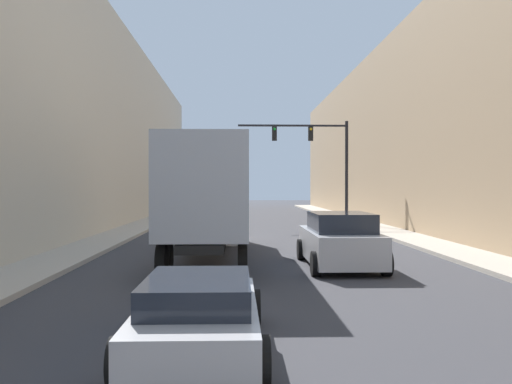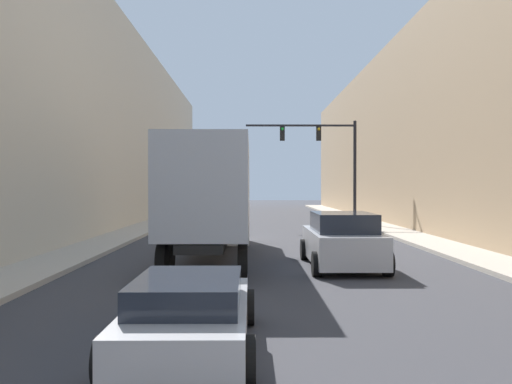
{
  "view_description": "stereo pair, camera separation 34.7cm",
  "coord_description": "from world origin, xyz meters",
  "px_view_note": "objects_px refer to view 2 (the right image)",
  "views": [
    {
      "loc": [
        -1.09,
        -0.77,
        2.51
      ],
      "look_at": [
        -0.61,
        14.04,
        2.36
      ],
      "focal_mm": 40.0,
      "sensor_mm": 36.0,
      "label": 1
    },
    {
      "loc": [
        -0.74,
        -0.77,
        2.51
      ],
      "look_at": [
        -0.61,
        14.04,
        2.36
      ],
      "focal_mm": 40.0,
      "sensor_mm": 36.0,
      "label": 2
    }
  ],
  "objects_px": {
    "semi_truck": "(215,194)",
    "sedan_car": "(189,313)",
    "suv_car": "(342,241)",
    "traffic_signal_gantry": "(329,153)"
  },
  "relations": [
    {
      "from": "semi_truck",
      "to": "sedan_car",
      "type": "xyz_separation_m",
      "value": [
        0.34,
        -11.34,
        -1.65
      ]
    },
    {
      "from": "suv_car",
      "to": "sedan_car",
      "type": "bearing_deg",
      "value": -112.99
    },
    {
      "from": "sedan_car",
      "to": "suv_car",
      "type": "height_order",
      "value": "suv_car"
    },
    {
      "from": "semi_truck",
      "to": "sedan_car",
      "type": "relative_size",
      "value": 2.77
    },
    {
      "from": "sedan_car",
      "to": "traffic_signal_gantry",
      "type": "height_order",
      "value": "traffic_signal_gantry"
    },
    {
      "from": "semi_truck",
      "to": "traffic_signal_gantry",
      "type": "distance_m",
      "value": 17.27
    },
    {
      "from": "semi_truck",
      "to": "suv_car",
      "type": "xyz_separation_m",
      "value": [
        4.09,
        -2.49,
        -1.4
      ]
    },
    {
      "from": "traffic_signal_gantry",
      "to": "sedan_car",
      "type": "bearing_deg",
      "value": -102.18
    },
    {
      "from": "sedan_car",
      "to": "traffic_signal_gantry",
      "type": "xyz_separation_m",
      "value": [
        5.88,
        27.27,
        4.05
      ]
    },
    {
      "from": "semi_truck",
      "to": "sedan_car",
      "type": "distance_m",
      "value": 11.46
    }
  ]
}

